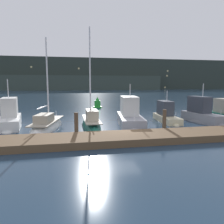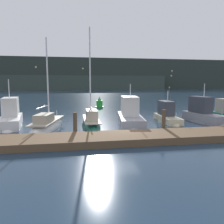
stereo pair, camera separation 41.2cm
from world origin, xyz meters
The scene contains 12 objects.
ground_plane centered at (0.00, 0.00, 0.00)m, with size 400.00×400.00×0.00m, color #1E3347.
dock centered at (0.00, -1.75, 0.23)m, with size 40.35×2.80×0.45m, color brown.
mooring_pile_2 centered at (-3.24, -0.10, 0.87)m, with size 0.28×0.28×1.73m, color #4C3D2D.
mooring_pile_3 centered at (3.24, -0.10, 0.90)m, with size 0.28×0.28×1.80m, color #4C3D2D.
motorboat_berth_3 centered at (-8.75, 4.84, 0.53)m, with size 2.73×6.00×4.52m.
sailboat_berth_4 centered at (-5.55, 3.52, 0.11)m, with size 3.06×6.59×8.20m.
sailboat_berth_5 centered at (-1.86, 3.47, 0.18)m, with size 1.53×6.13×9.08m.
motorboat_berth_6 centered at (1.80, 4.26, 0.53)m, with size 3.14×7.07×4.12m.
motorboat_berth_7 centered at (5.60, 4.59, 0.35)m, with size 1.88×5.21×3.53m.
motorboat_berth_8 centered at (8.78, 3.59, 0.44)m, with size 2.33×5.30×4.37m.
channel_buoy centered at (0.55, 18.06, 0.61)m, with size 1.41×1.41×1.72m.
hillside_backdrop centered at (-3.74, 111.35, 7.98)m, with size 240.00×23.00×17.33m.
Camera 1 is at (-3.67, -15.07, 3.74)m, focal length 35.00 mm.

